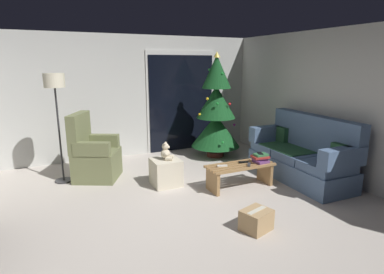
{
  "coord_description": "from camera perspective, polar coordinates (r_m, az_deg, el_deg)",
  "views": [
    {
      "loc": [
        -1.56,
        -3.52,
        1.95
      ],
      "look_at": [
        0.4,
        0.7,
        0.85
      ],
      "focal_mm": 29.67,
      "sensor_mm": 36.0,
      "label": 1
    }
  ],
  "objects": [
    {
      "name": "wall_back",
      "position": [
        6.8,
        -11.63,
        7.12
      ],
      "size": [
        5.72,
        0.12,
        2.5
      ],
      "primitive_type": "cube",
      "color": "beige",
      "rests_on": "ground"
    },
    {
      "name": "coffee_table",
      "position": [
        5.11,
        8.63,
        -6.22
      ],
      "size": [
        1.1,
        0.4,
        0.38
      ],
      "color": "#9E7547",
      "rests_on": "ground"
    },
    {
      "name": "cell_phone",
      "position": [
        5.19,
        12.14,
        -2.87
      ],
      "size": [
        0.11,
        0.16,
        0.01
      ],
      "primitive_type": "cube",
      "rotation": [
        0.0,
        0.0,
        -0.34
      ],
      "color": "black",
      "rests_on": "book_stack"
    },
    {
      "name": "patio_door_frame",
      "position": [
        7.12,
        -1.94,
        6.43
      ],
      "size": [
        1.6,
        0.02,
        2.2
      ],
      "primitive_type": "cube",
      "color": "silver",
      "rests_on": "ground"
    },
    {
      "name": "teddy_bear_cream",
      "position": [
        5.07,
        -4.68,
        -2.75
      ],
      "size": [
        0.22,
        0.21,
        0.29
      ],
      "color": "beige",
      "rests_on": "ottoman"
    },
    {
      "name": "couch",
      "position": [
        5.71,
        19.19,
        -3.21
      ],
      "size": [
        0.84,
        1.96,
        1.08
      ],
      "color": "slate",
      "rests_on": "ground"
    },
    {
      "name": "remote_black",
      "position": [
        5.15,
        9.22,
        -4.46
      ],
      "size": [
        0.16,
        0.09,
        0.02
      ],
      "primitive_type": "cube",
      "rotation": [
        0.0,
        0.0,
        1.25
      ],
      "color": "black",
      "rests_on": "coffee_table"
    },
    {
      "name": "floor_lamp",
      "position": [
        5.48,
        -23.39,
        7.57
      ],
      "size": [
        0.32,
        0.32,
        1.78
      ],
      "color": "#2D2D30",
      "rests_on": "ground"
    },
    {
      "name": "ground_plane",
      "position": [
        4.31,
        -0.92,
        -13.56
      ],
      "size": [
        7.0,
        7.0,
        0.0
      ],
      "primitive_type": "plane",
      "color": "#BCB2A8"
    },
    {
      "name": "remote_graphite",
      "position": [
        5.04,
        10.22,
        -4.91
      ],
      "size": [
        0.13,
        0.15,
        0.02
      ],
      "primitive_type": "cube",
      "rotation": [
        0.0,
        0.0,
        2.48
      ],
      "color": "#333338",
      "rests_on": "coffee_table"
    },
    {
      "name": "christmas_tree",
      "position": [
        6.59,
        4.32,
        4.55
      ],
      "size": [
        1.02,
        1.02,
        2.16
      ],
      "color": "#4C1E19",
      "rests_on": "ground"
    },
    {
      "name": "cardboard_box_taped_mid_floor",
      "position": [
        3.96,
        11.48,
        -14.41
      ],
      "size": [
        0.41,
        0.37,
        0.25
      ],
      "color": "tan",
      "rests_on": "ground"
    },
    {
      "name": "ottoman",
      "position": [
        5.18,
        -4.72,
        -6.32
      ],
      "size": [
        0.44,
        0.44,
        0.43
      ],
      "primitive_type": "cube",
      "color": "beige",
      "rests_on": "ground"
    },
    {
      "name": "wall_right",
      "position": [
        5.69,
        26.43,
        4.86
      ],
      "size": [
        0.12,
        6.0,
        2.5
      ],
      "primitive_type": "cube",
      "color": "beige",
      "rests_on": "ground"
    },
    {
      "name": "book_stack",
      "position": [
        5.2,
        12.2,
        -3.74
      ],
      "size": [
        0.28,
        0.22,
        0.14
      ],
      "color": "#6B3D7A",
      "rests_on": "coffee_table"
    },
    {
      "name": "armchair",
      "position": [
        5.64,
        -17.25,
        -3.24
      ],
      "size": [
        0.92,
        0.92,
        1.13
      ],
      "color": "olive",
      "rests_on": "ground"
    },
    {
      "name": "remote_white",
      "position": [
        4.93,
        5.47,
        -5.17
      ],
      "size": [
        0.16,
        0.09,
        0.02
      ],
      "primitive_type": "cube",
      "rotation": [
        0.0,
        0.0,
        1.25
      ],
      "color": "silver",
      "rests_on": "coffee_table"
    },
    {
      "name": "patio_door_glass",
      "position": [
        7.11,
        -1.88,
        6.02
      ],
      "size": [
        1.5,
        0.02,
        2.1
      ],
      "primitive_type": "cube",
      "color": "black",
      "rests_on": "ground"
    }
  ]
}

